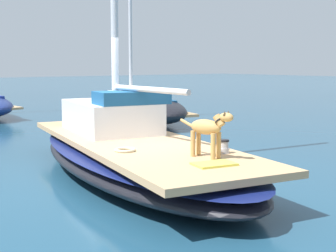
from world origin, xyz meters
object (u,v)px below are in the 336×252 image
Objects in this scene: dog_tan at (208,129)px; moored_boat_starboard_side at (137,106)px; coiled_rope at (125,150)px; deck_winch at (224,147)px; sailboat_main at (134,157)px; deck_towel at (214,164)px.

moored_boat_starboard_side is (4.73, 8.87, -0.55)m from dog_tan.
dog_tan reaches higher than coiled_rope.
dog_tan is at bearing -165.15° from deck_winch.
deck_winch reaches higher than coiled_rope.
sailboat_main is 1.07× the size of moored_boat_starboard_side.
sailboat_main is 8.28m from moored_boat_starboard_side.
coiled_rope is at bearing -130.35° from sailboat_main.
deck_winch is at bearing -116.15° from moored_boat_starboard_side.
dog_tan is at bearing -118.07° from moored_boat_starboard_side.
moored_boat_starboard_side is at bearing 61.93° from dog_tan.
deck_towel is at bearing -118.31° from moored_boat_starboard_side.
sailboat_main is 2.17m from dog_tan.
moored_boat_starboard_side is at bearing 54.96° from coiled_rope.
dog_tan is at bearing -60.05° from coiled_rope.
sailboat_main is 36.09× the size of deck_winch.
moored_boat_starboard_side reaches higher than sailboat_main.
moored_boat_starboard_side is at bearing 63.85° from deck_winch.
coiled_rope is (-0.74, -0.87, 0.35)m from sailboat_main.
sailboat_main is at bearing 49.65° from coiled_rope.
dog_tan is 1.41m from coiled_rope.
dog_tan is at bearing -91.88° from sailboat_main.
sailboat_main is at bearing 88.12° from dog_tan.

